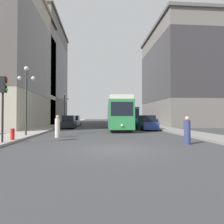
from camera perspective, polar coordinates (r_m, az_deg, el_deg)
name	(u,v)px	position (r m, az deg, el deg)	size (l,w,h in m)	color
ground_plane	(118,149)	(10.42, 1.74, -10.72)	(200.00, 200.00, 0.00)	#38383A
sidewalk_left	(70,123)	(50.69, -12.05, -3.03)	(2.96, 120.00, 0.15)	gray
sidewalk_right	(131,122)	(51.03, 5.67, -3.04)	(2.96, 120.00, 0.15)	gray
streetcar	(118,113)	(25.54, 1.78, -0.35)	(3.18, 12.61, 3.89)	black
transit_bus	(128,115)	(42.74, 4.53, -0.89)	(2.61, 12.09, 3.45)	black
parked_car_left_near	(69,122)	(28.29, -12.43, -2.95)	(1.90, 4.31, 1.82)	black
parked_car_left_mid	(74,121)	(35.17, -10.85, -2.61)	(1.93, 4.39, 1.82)	black
parked_car_right_far	(146,123)	(24.85, 9.91, -3.21)	(1.98, 4.60, 1.82)	black
pedestrian_crossing_near	(187,131)	(12.94, 20.98, -5.22)	(0.38, 0.38, 1.71)	navy
pedestrian_crossing_far	(58,127)	(16.51, -15.53, -4.23)	(0.40, 0.40, 1.80)	beige
traffic_light_near_left	(3,92)	(13.54, -29.05, 5.17)	(0.47, 0.36, 3.95)	#232328
lamp_post_left_near	(26,90)	(17.84, -23.62, 5.85)	(1.41, 0.36, 5.70)	#333338
lamp_post_left_far	(65,104)	(36.70, -13.57, 2.19)	(1.41, 0.36, 5.68)	#333338
fire_hydrant	(12,134)	(14.71, -26.91, -5.74)	(0.26, 0.26, 0.75)	red
building_left_corner	(28,72)	(48.93, -23.22, 10.61)	(15.23, 20.29, 22.65)	slate
building_left_midblock	(4,60)	(34.39, -28.93, 13.07)	(12.02, 19.72, 19.67)	#B2A893
building_right_corner	(190,77)	(40.51, 21.71, 9.54)	(14.94, 18.14, 17.94)	slate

